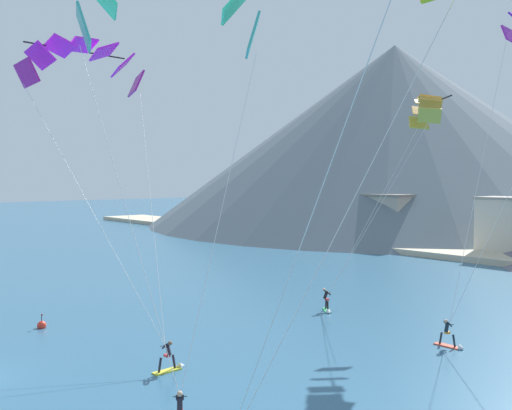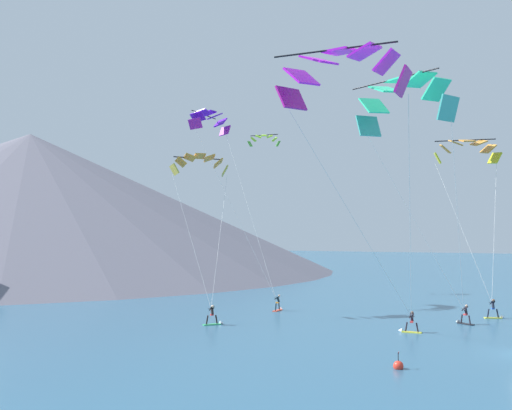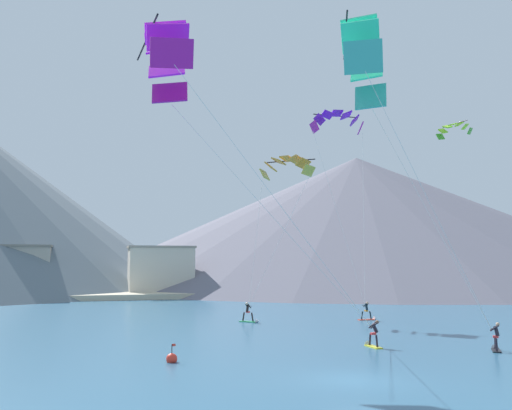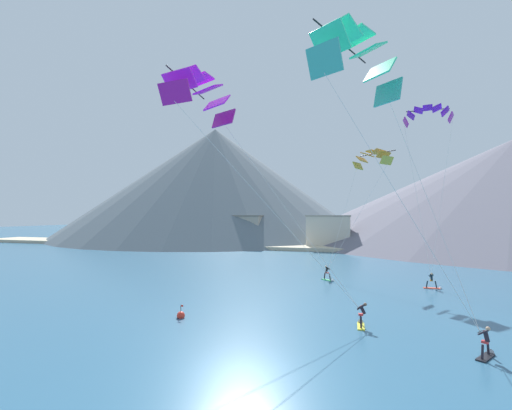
{
  "view_description": "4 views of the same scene",
  "coord_description": "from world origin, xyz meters",
  "px_view_note": "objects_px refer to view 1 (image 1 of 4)",
  "views": [
    {
      "loc": [
        28.18,
        -6.51,
        9.27
      ],
      "look_at": [
        -1.74,
        19.81,
        7.39
      ],
      "focal_mm": 40.0,
      "sensor_mm": 36.0,
      "label": 1
    },
    {
      "loc": [
        -38.29,
        -0.11,
        7.27
      ],
      "look_at": [
        -2.51,
        17.19,
        9.33
      ],
      "focal_mm": 40.0,
      "sensor_mm": 36.0,
      "label": 2
    },
    {
      "loc": [
        -10.99,
        -22.36,
        5.04
      ],
      "look_at": [
        0.9,
        17.75,
        9.1
      ],
      "focal_mm": 40.0,
      "sensor_mm": 36.0,
      "label": 3
    },
    {
      "loc": [
        4.93,
        -14.89,
        7.12
      ],
      "look_at": [
        -3.81,
        14.89,
        8.03
      ],
      "focal_mm": 24.0,
      "sensor_mm": 36.0,
      "label": 4
    }
  ],
  "objects_px": {
    "kitesurfer_near_trail": "(451,340)",
    "parafoil_kite_far_left": "(170,0)",
    "kitesurfer_far_right": "(171,362)",
    "parafoil_kite_near_lead": "(426,109)",
    "race_marker_buoy": "(42,325)",
    "kitesurfer_near_lead": "(327,305)",
    "parafoil_kite_far_right": "(83,61)"
  },
  "relations": [
    {
      "from": "parafoil_kite_far_left",
      "to": "parafoil_kite_far_right",
      "type": "bearing_deg",
      "value": 174.71
    },
    {
      "from": "parafoil_kite_near_lead",
      "to": "kitesurfer_near_lead",
      "type": "bearing_deg",
      "value": -137.45
    },
    {
      "from": "parafoil_kite_near_lead",
      "to": "parafoil_kite_far_left",
      "type": "distance_m",
      "value": 19.53
    },
    {
      "from": "kitesurfer_near_trail",
      "to": "kitesurfer_far_right",
      "type": "distance_m",
      "value": 15.24
    },
    {
      "from": "kitesurfer_near_trail",
      "to": "parafoil_kite_far_left",
      "type": "height_order",
      "value": "parafoil_kite_far_left"
    },
    {
      "from": "kitesurfer_near_trail",
      "to": "parafoil_kite_far_right",
      "type": "height_order",
      "value": "parafoil_kite_far_right"
    },
    {
      "from": "kitesurfer_near_lead",
      "to": "parafoil_kite_far_left",
      "type": "xyz_separation_m",
      "value": [
        3.07,
        -14.67,
        17.18
      ]
    },
    {
      "from": "parafoil_kite_near_lead",
      "to": "kitesurfer_near_trail",
      "type": "bearing_deg",
      "value": -46.78
    },
    {
      "from": "kitesurfer_near_lead",
      "to": "kitesurfer_near_trail",
      "type": "relative_size",
      "value": 0.97
    },
    {
      "from": "kitesurfer_near_trail",
      "to": "kitesurfer_near_lead",
      "type": "bearing_deg",
      "value": 173.02
    },
    {
      "from": "kitesurfer_near_trail",
      "to": "parafoil_kite_near_lead",
      "type": "relative_size",
      "value": 0.13
    },
    {
      "from": "kitesurfer_far_right",
      "to": "parafoil_kite_near_lead",
      "type": "distance_m",
      "value": 23.52
    },
    {
      "from": "parafoil_kite_far_left",
      "to": "race_marker_buoy",
      "type": "distance_m",
      "value": 21.22
    },
    {
      "from": "kitesurfer_far_right",
      "to": "parafoil_kite_near_lead",
      "type": "height_order",
      "value": "parafoil_kite_near_lead"
    },
    {
      "from": "kitesurfer_near_lead",
      "to": "kitesurfer_near_trail",
      "type": "xyz_separation_m",
      "value": [
        10.12,
        -1.24,
        -0.05
      ]
    },
    {
      "from": "kitesurfer_far_right",
      "to": "race_marker_buoy",
      "type": "xyz_separation_m",
      "value": [
        -11.98,
        -1.73,
        -0.29
      ]
    },
    {
      "from": "kitesurfer_near_trail",
      "to": "parafoil_kite_near_lead",
      "type": "height_order",
      "value": "parafoil_kite_near_lead"
    },
    {
      "from": "kitesurfer_near_trail",
      "to": "parafoil_kite_near_lead",
      "type": "bearing_deg",
      "value": 133.22
    },
    {
      "from": "kitesurfer_far_right",
      "to": "parafoil_kite_far_left",
      "type": "height_order",
      "value": "parafoil_kite_far_left"
    },
    {
      "from": "parafoil_kite_far_left",
      "to": "kitesurfer_near_trail",
      "type": "bearing_deg",
      "value": 62.32
    },
    {
      "from": "kitesurfer_near_lead",
      "to": "race_marker_buoy",
      "type": "bearing_deg",
      "value": -117.97
    },
    {
      "from": "kitesurfer_far_right",
      "to": "parafoil_kite_far_right",
      "type": "relative_size",
      "value": 0.1
    },
    {
      "from": "kitesurfer_near_trail",
      "to": "race_marker_buoy",
      "type": "bearing_deg",
      "value": -141.0
    },
    {
      "from": "kitesurfer_near_trail",
      "to": "race_marker_buoy",
      "type": "relative_size",
      "value": 1.71
    },
    {
      "from": "parafoil_kite_far_right",
      "to": "race_marker_buoy",
      "type": "distance_m",
      "value": 16.89
    },
    {
      "from": "kitesurfer_near_lead",
      "to": "parafoil_kite_far_right",
      "type": "height_order",
      "value": "parafoil_kite_far_right"
    },
    {
      "from": "race_marker_buoy",
      "to": "parafoil_kite_near_lead",
      "type": "bearing_deg",
      "value": 57.03
    },
    {
      "from": "parafoil_kite_near_lead",
      "to": "race_marker_buoy",
      "type": "xyz_separation_m",
      "value": [
        -13.59,
        -20.96,
        -13.74
      ]
    },
    {
      "from": "parafoil_kite_far_right",
      "to": "kitesurfer_near_trail",
      "type": "bearing_deg",
      "value": 33.03
    },
    {
      "from": "kitesurfer_near_trail",
      "to": "parafoil_kite_far_left",
      "type": "relative_size",
      "value": 0.1
    },
    {
      "from": "parafoil_kite_far_left",
      "to": "race_marker_buoy",
      "type": "bearing_deg",
      "value": -171.02
    },
    {
      "from": "parafoil_kite_far_left",
      "to": "parafoil_kite_far_right",
      "type": "relative_size",
      "value": 1.06
    }
  ]
}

